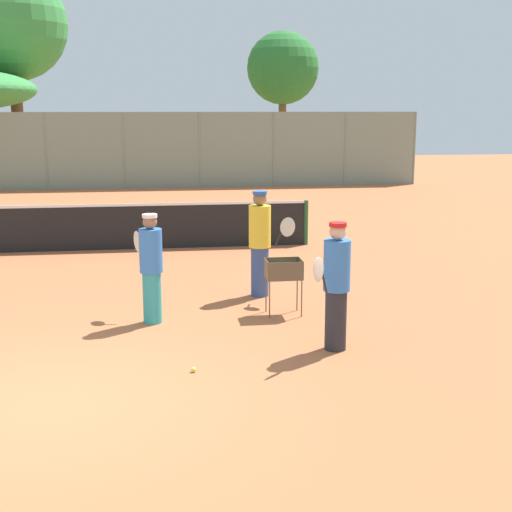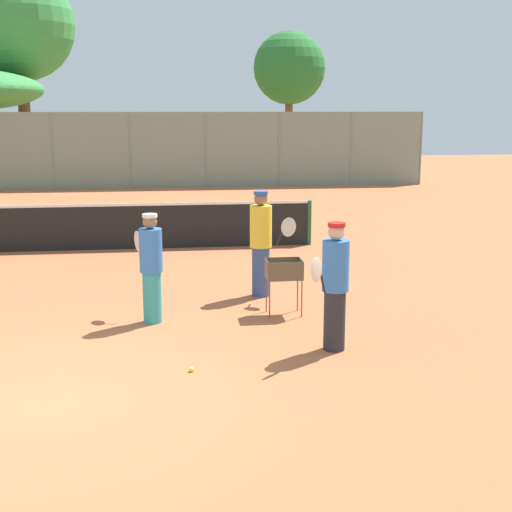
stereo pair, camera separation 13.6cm
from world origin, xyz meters
name	(u,v)px [view 1 (the left image)]	position (x,y,z in m)	size (l,w,h in m)	color
ground_plane	(51,405)	(0.00, 0.00, 0.00)	(80.00, 80.00, 0.00)	#B7663D
tennis_net	(103,226)	(0.00, 8.87, 0.56)	(9.63, 0.10, 1.07)	#26592D
back_fence	(124,151)	(0.00, 21.76, 1.53)	(24.50, 0.08, 3.06)	gray
tree_0	(12,26)	(-4.92, 26.63, 6.80)	(4.93, 4.93, 9.32)	brown
tree_1	(283,69)	(7.42, 27.03, 5.05)	(3.45, 3.45, 6.82)	brown
player_white_outfit	(151,267)	(1.11, 2.98, 0.87)	(0.47, 0.85, 1.68)	teal
player_red_cap	(336,285)	(3.58, 1.37, 0.91)	(0.67, 0.76, 1.75)	#26262D
player_yellow_shirt	(260,242)	(2.98, 4.31, 0.95)	(0.77, 0.70, 1.84)	#334C8C
ball_cart	(284,274)	(3.18, 3.10, 0.66)	(0.56, 0.41, 0.89)	brown
tennis_ball_4	(194,370)	(1.62, 0.78, 0.03)	(0.07, 0.07, 0.07)	#D1E54C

